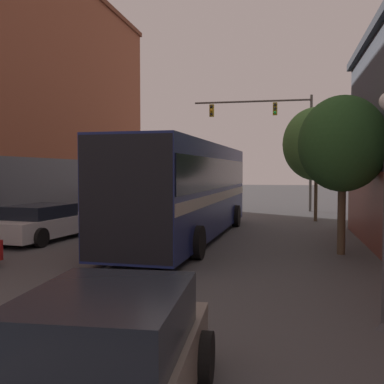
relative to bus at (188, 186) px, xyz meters
The scene contains 8 objects.
lane_center_line 2.30m from the bus, 152.17° to the left, with size 0.14×44.39×0.01m.
bus is the anchor object (origin of this frame).
hatchback_foreground 12.96m from the bus, 81.35° to the right, with size 2.18×4.03×1.38m.
parked_car_left_near 12.02m from the bus, 115.72° to the left, with size 2.28×4.67×1.48m.
parked_car_left_mid 5.63m from the bus, 162.93° to the right, with size 2.53×4.84×1.34m.
traffic_signal_gantry 13.48m from the bus, 76.34° to the left, with size 7.61×0.36×7.39m.
street_tree_near 6.03m from the bus, 22.62° to the right, with size 2.71×2.44×4.94m.
street_tree_far 8.94m from the bus, 53.57° to the left, with size 3.42×3.08×5.85m.
Camera 1 is at (4.74, -1.17, 2.63)m, focal length 42.00 mm.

